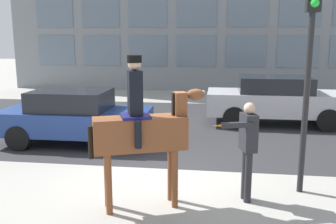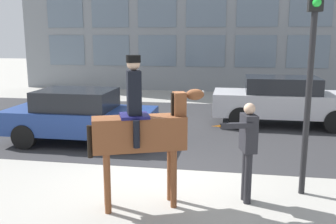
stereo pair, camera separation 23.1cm
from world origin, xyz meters
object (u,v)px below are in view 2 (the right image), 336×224
at_px(pedestrian_bystander, 247,145).
at_px(street_car_far_lane, 284,100).
at_px(mounted_horse_lead, 141,129).
at_px(traffic_light, 312,48).
at_px(street_car_near_lane, 80,116).

xyz_separation_m(pedestrian_bystander, street_car_far_lane, (1.41, 6.27, -0.21)).
bearing_deg(mounted_horse_lead, pedestrian_bystander, -5.90).
xyz_separation_m(street_car_far_lane, traffic_light, (-0.34, -5.73, 1.87)).
height_order(mounted_horse_lead, street_car_near_lane, mounted_horse_lead).
distance_m(pedestrian_bystander, traffic_light, 2.05).
bearing_deg(traffic_light, street_car_far_lane, 86.56).
xyz_separation_m(mounted_horse_lead, street_car_near_lane, (-2.65, 3.60, -0.61)).
height_order(mounted_horse_lead, pedestrian_bystander, mounted_horse_lead).
bearing_deg(street_car_far_lane, mounted_horse_lead, -115.34).
distance_m(pedestrian_bystander, street_car_near_lane, 5.43).
relative_size(street_car_far_lane, traffic_light, 1.15).
height_order(mounted_horse_lead, street_car_far_lane, mounted_horse_lead).
xyz_separation_m(mounted_horse_lead, pedestrian_bystander, (1.79, 0.49, -0.32)).
xyz_separation_m(pedestrian_bystander, street_car_near_lane, (-4.44, 3.12, -0.29)).
bearing_deg(mounted_horse_lead, street_car_far_lane, 43.52).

